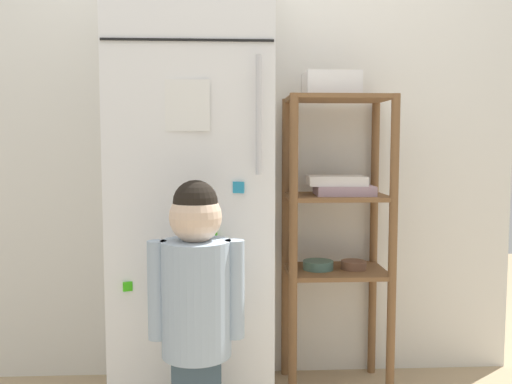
{
  "coord_description": "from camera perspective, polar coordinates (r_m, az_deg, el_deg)",
  "views": [
    {
      "loc": [
        -0.1,
        -2.21,
        1.08
      ],
      "look_at": [
        0.01,
        0.02,
        0.88
      ],
      "focal_mm": 38.86,
      "sensor_mm": 36.0,
      "label": 1
    }
  ],
  "objects": [
    {
      "name": "kitchen_wall_back",
      "position": [
        2.56,
        -0.69,
        6.64
      ],
      "size": [
        2.47,
        0.03,
        2.3
      ],
      "primitive_type": "cube",
      "color": "silver",
      "rests_on": "ground"
    },
    {
      "name": "child_standing",
      "position": [
        1.83,
        -6.16,
        -10.74
      ],
      "size": [
        0.31,
        0.23,
        0.97
      ],
      "color": "#3A4F5D",
      "rests_on": "ground"
    },
    {
      "name": "fruit_bin",
      "position": [
        2.39,
        7.79,
        10.74
      ],
      "size": [
        0.23,
        0.18,
        0.1
      ],
      "color": "white",
      "rests_on": "pantry_shelf_unit"
    },
    {
      "name": "refrigerator",
      "position": [
        2.24,
        -6.37,
        0.44
      ],
      "size": [
        0.6,
        0.63,
        1.8
      ],
      "color": "white",
      "rests_on": "ground"
    },
    {
      "name": "pantry_shelf_unit",
      "position": [
        2.42,
        8.33,
        -2.14
      ],
      "size": [
        0.45,
        0.34,
        1.28
      ],
      "color": "brown",
      "rests_on": "ground"
    }
  ]
}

